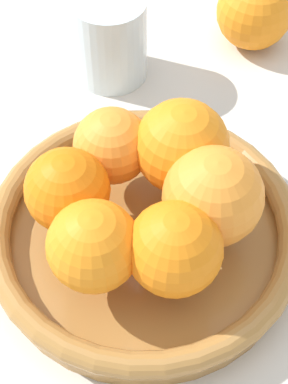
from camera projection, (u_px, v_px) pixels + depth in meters
The scene contains 5 objects.
ground_plane at pixel (144, 245), 0.57m from camera, with size 4.00×4.00×0.00m, color beige.
fruit_bowl at pixel (144, 232), 0.55m from camera, with size 0.27×0.27×0.04m.
orange_pile at pixel (150, 193), 0.50m from camera, with size 0.18×0.19×0.08m.
stray_orange at pixel (254, 11), 0.70m from camera, with size 0.08×0.08×0.08m, color orange.
drinking_glass at pixel (110, 39), 0.67m from camera, with size 0.08×0.08×0.09m, color silver.
Camera 1 is at (-0.14, 0.28, 0.48)m, focal length 60.00 mm.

